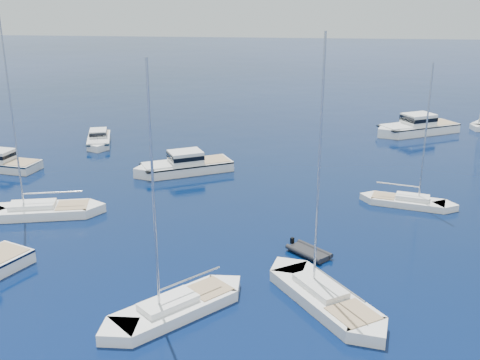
# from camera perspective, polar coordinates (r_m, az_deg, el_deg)

# --- Properties ---
(motor_cruiser_centre) EXTENTS (11.16, 8.18, 2.86)m
(motor_cruiser_centre) POSITION_cam_1_polar(r_m,az_deg,el_deg) (58.79, -5.65, 0.78)
(motor_cruiser_centre) COLOR silver
(motor_cruiser_centre) RESTS_ON ground
(motor_cruiser_distant) EXTENTS (12.82, 9.55, 3.30)m
(motor_cruiser_distant) POSITION_cam_1_polar(r_m,az_deg,el_deg) (77.83, 17.20, 4.49)
(motor_cruiser_distant) COLOR white
(motor_cruiser_distant) RESTS_ON ground
(motor_cruiser_horizon) EXTENTS (5.14, 9.05, 2.27)m
(motor_cruiser_horizon) POSITION_cam_1_polar(r_m,az_deg,el_deg) (71.26, -13.95, 3.51)
(motor_cruiser_horizon) COLOR white
(motor_cruiser_horizon) RESTS_ON ground
(sailboat_fore) EXTENTS (9.09, 9.55, 15.39)m
(sailboat_fore) POSITION_cam_1_polar(r_m,az_deg,el_deg) (34.24, -6.53, -13.16)
(sailboat_fore) COLOR white
(sailboat_fore) RESTS_ON ground
(sailboat_mid_r) EXTENTS (8.76, 10.87, 16.47)m
(sailboat_mid_r) POSITION_cam_1_polar(r_m,az_deg,el_deg) (35.39, 8.42, -12.10)
(sailboat_mid_r) COLOR silver
(sailboat_mid_r) RESTS_ON ground
(sailboat_mid_l) EXTENTS (11.81, 5.72, 16.80)m
(sailboat_mid_l) POSITION_cam_1_polar(r_m,az_deg,el_deg) (50.41, -19.47, -3.35)
(sailboat_mid_l) COLOR white
(sailboat_mid_l) RESTS_ON ground
(sailboat_centre) EXTENTS (9.03, 4.40, 12.85)m
(sailboat_centre) POSITION_cam_1_polar(r_m,az_deg,el_deg) (51.82, 16.46, -2.43)
(sailboat_centre) COLOR white
(sailboat_centre) RESTS_ON ground
(tender_grey_near) EXTENTS (3.73, 3.66, 0.95)m
(tender_grey_near) POSITION_cam_1_polar(r_m,az_deg,el_deg) (41.05, 6.92, -7.46)
(tender_grey_near) COLOR black
(tender_grey_near) RESTS_ON ground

